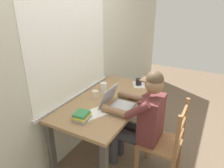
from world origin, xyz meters
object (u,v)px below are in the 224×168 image
(coffee_mug_dark, at_px, (139,82))
(book_stack_main, at_px, (82,116))
(wooden_chair, at_px, (166,143))
(computer_mouse, at_px, (132,98))
(desk, at_px, (109,106))
(laptop, at_px, (116,103))
(coffee_mug_spare, at_px, (96,94))
(coffee_mug_white, at_px, (104,87))
(seated_person, at_px, (142,118))

(coffee_mug_dark, xyz_separation_m, book_stack_main, (-1.08, 0.17, -0.01))
(wooden_chair, height_order, computer_mouse, wooden_chair)
(desk, height_order, wooden_chair, wooden_chair)
(laptop, distance_m, computer_mouse, 0.27)
(desk, bearing_deg, computer_mouse, -60.47)
(desk, relative_size, coffee_mug_dark, 12.50)
(computer_mouse, distance_m, coffee_mug_spare, 0.44)
(wooden_chair, bearing_deg, desk, 83.28)
(coffee_mug_dark, bearing_deg, coffee_mug_white, 136.06)
(coffee_mug_white, distance_m, coffee_mug_dark, 0.50)
(laptop, bearing_deg, wooden_chair, -86.08)
(laptop, bearing_deg, coffee_mug_white, 47.27)
(seated_person, relative_size, laptop, 3.72)
(desk, height_order, coffee_mug_spare, coffee_mug_spare)
(desk, relative_size, computer_mouse, 14.71)
(computer_mouse, bearing_deg, coffee_mug_dark, 10.64)
(laptop, xyz_separation_m, coffee_mug_dark, (0.69, 0.00, -0.00))
(wooden_chair, height_order, book_stack_main, wooden_chair)
(laptop, relative_size, computer_mouse, 3.30)
(wooden_chair, height_order, coffee_mug_dark, wooden_chair)
(desk, bearing_deg, wooden_chair, -96.72)
(wooden_chair, height_order, coffee_mug_white, wooden_chair)
(computer_mouse, xyz_separation_m, coffee_mug_dark, (0.43, 0.08, 0.03))
(wooden_chair, xyz_separation_m, computer_mouse, (0.22, 0.50, 0.31))
(wooden_chair, bearing_deg, computer_mouse, 66.51)
(seated_person, bearing_deg, laptop, 97.57)
(seated_person, xyz_separation_m, wooden_chair, (-0.00, -0.28, -0.22))
(computer_mouse, bearing_deg, book_stack_main, 158.85)
(desk, height_order, book_stack_main, book_stack_main)
(laptop, height_order, coffee_mug_white, laptop)
(book_stack_main, bearing_deg, coffee_mug_dark, -9.02)
(coffee_mug_spare, height_order, book_stack_main, coffee_mug_spare)
(wooden_chair, distance_m, coffee_mug_white, 1.03)
(laptop, xyz_separation_m, coffee_mug_spare, (0.09, 0.33, -0.01))
(laptop, bearing_deg, coffee_mug_dark, 0.23)
(coffee_mug_dark, bearing_deg, book_stack_main, 170.98)
(computer_mouse, bearing_deg, laptop, 163.21)
(desk, xyz_separation_m, wooden_chair, (-0.09, -0.73, -0.20))
(coffee_mug_white, bearing_deg, laptop, -132.73)
(seated_person, bearing_deg, desk, 79.21)
(laptop, distance_m, coffee_mug_dark, 0.69)
(laptop, bearing_deg, book_stack_main, 156.13)
(desk, xyz_separation_m, laptop, (-0.13, -0.15, 0.15))
(coffee_mug_spare, bearing_deg, wooden_chair, -93.20)
(computer_mouse, height_order, coffee_mug_dark, coffee_mug_dark)
(wooden_chair, distance_m, laptop, 0.68)
(coffee_mug_spare, bearing_deg, desk, -78.30)
(coffee_mug_dark, distance_m, book_stack_main, 1.09)
(seated_person, xyz_separation_m, coffee_mug_white, (0.28, 0.65, 0.13))
(seated_person, xyz_separation_m, coffee_mug_dark, (0.65, 0.30, 0.12))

